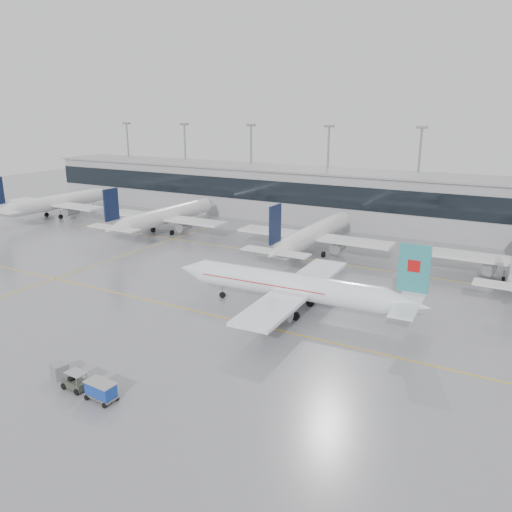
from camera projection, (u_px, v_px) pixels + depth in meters
The scene contains 15 objects.
ground at pixel (211, 315), 65.31m from camera, with size 320.00×320.00×0.00m, color gray.
taxi_line_main at pixel (211, 315), 65.31m from camera, with size 120.00×0.25×0.01m, color gold.
taxi_line_north at pixel (305, 258), 90.44m from camera, with size 120.00×0.25×0.01m, color gold.
taxi_line_cross at pixel (122, 256), 92.00m from camera, with size 0.25×60.00×0.01m, color gold.
terminal at pixel (362, 200), 115.58m from camera, with size 180.00×15.00×12.00m, color #959599.
terminal_glass at pixel (351, 198), 108.84m from camera, with size 180.00×0.20×5.00m, color black.
terminal_roof at pixel (363, 173), 113.86m from camera, with size 182.00×16.00×0.40m, color gray.
light_masts at pixel (371, 166), 118.57m from camera, with size 156.40×1.00×22.60m.
air_canada_jet at pixel (295, 287), 65.41m from camera, with size 35.43×28.05×11.02m.
parked_jet_a at pixel (56, 202), 125.46m from camera, with size 29.64×36.96×11.72m.
parked_jet_b at pixel (165, 216), 108.98m from camera, with size 29.64×36.96×11.72m.
parked_jet_c at pixel (313, 234), 92.50m from camera, with size 29.64×36.96×11.72m.
baggage_tug at pixel (76, 383), 47.60m from camera, with size 3.82×1.71×1.84m.
baggage_cart at pixel (101, 390), 45.62m from camera, with size 3.09×1.84×1.85m.
gse_unit at pixel (60, 371), 49.64m from camera, with size 1.50×1.39×1.50m, color gray.
Camera 1 is at (34.83, -49.96, 25.50)m, focal length 35.00 mm.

